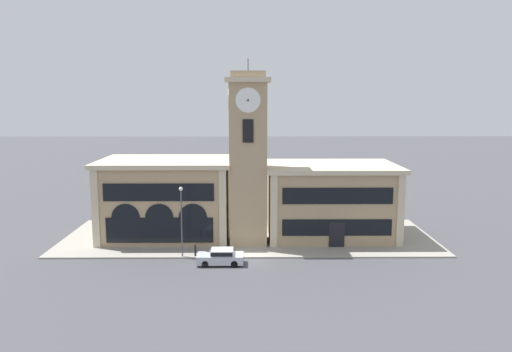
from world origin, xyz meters
The scene contains 8 objects.
ground_plane centered at (0.00, 0.00, 0.00)m, with size 300.00×300.00×0.00m, color #424247.
sidewalk_kerb centered at (0.00, 7.07, 0.07)m, with size 38.22×14.14×0.15m.
clock_tower centered at (0.00, 4.97, 8.60)m, with size 4.33×4.33×18.25m.
town_hall_left_wing centered at (-8.59, 7.62, 4.13)m, with size 13.66×9.68×8.22m.
town_hall_right_wing centered at (8.61, 7.63, 3.87)m, with size 13.70×9.68×7.70m.
parked_car_near centered at (-2.39, -1.54, 0.71)m, with size 4.08×1.84×1.37m.
street_lamp centered at (-6.04, 0.30, 4.32)m, with size 0.36×0.36×6.46m.
bollard centered at (-4.87, 0.45, 0.67)m, with size 0.18×0.18×1.06m.
Camera 1 is at (0.37, -43.83, 14.45)m, focal length 35.00 mm.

